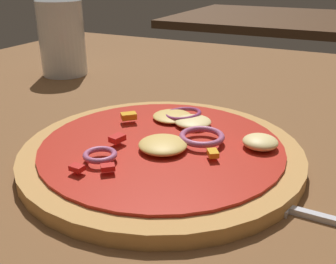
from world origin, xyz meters
The scene contains 5 objects.
dining_table centered at (0.00, 0.00, 0.01)m, with size 1.12×1.10×0.03m.
pizza centered at (0.00, -0.04, 0.04)m, with size 0.27×0.27×0.03m.
fork centered at (0.16, -0.08, 0.03)m, with size 0.18×0.02×0.01m.
beer_glass centered at (-0.29, 0.17, 0.08)m, with size 0.07×0.07×0.12m.
background_table centered at (-0.06, 1.17, 0.01)m, with size 0.87×0.63×0.03m.
Camera 1 is at (0.15, -0.34, 0.20)m, focal length 41.81 mm.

